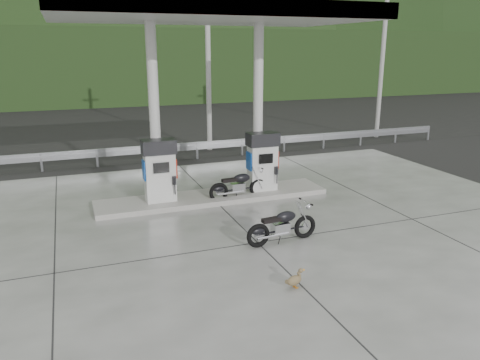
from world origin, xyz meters
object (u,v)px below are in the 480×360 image
object	(u,v)px
gas_pump_right	(262,161)
duck	(294,281)
motorcycle_right	(282,226)
motorcycle_left	(239,186)
gas_pump_left	(160,171)

from	to	relation	value
gas_pump_right	duck	size ratio (longest dim) A/B	4.18
gas_pump_right	motorcycle_right	distance (m)	3.88
gas_pump_right	duck	distance (m)	6.09
motorcycle_left	duck	world-z (taller)	motorcycle_left
gas_pump_left	motorcycle_left	bearing A→B (deg)	-5.69
motorcycle_left	duck	bearing A→B (deg)	-102.76
motorcycle_left	duck	xyz separation A→B (m)	(-0.91, -5.52, -0.27)
motorcycle_left	gas_pump_right	bearing A→B (deg)	11.70
duck	motorcycle_right	bearing A→B (deg)	52.29
gas_pump_left	gas_pump_right	bearing A→B (deg)	0.00
gas_pump_right	motorcycle_left	world-z (taller)	gas_pump_right
gas_pump_left	gas_pump_right	xyz separation A→B (m)	(3.20, 0.00, 0.00)
gas_pump_left	motorcycle_left	xyz separation A→B (m)	(2.34, -0.23, -0.63)
motorcycle_left	gas_pump_left	bearing A→B (deg)	170.95
motorcycle_right	motorcycle_left	bearing A→B (deg)	81.57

